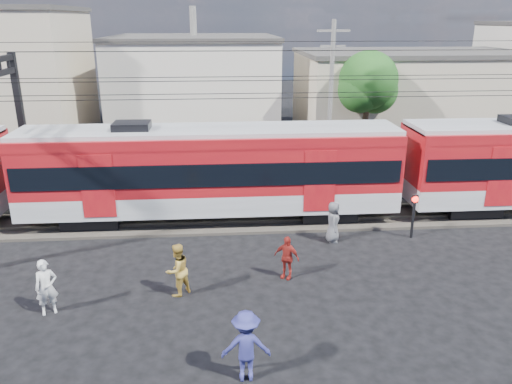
% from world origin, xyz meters
% --- Properties ---
extents(ground, '(120.00, 120.00, 0.00)m').
position_xyz_m(ground, '(0.00, 0.00, 0.00)').
color(ground, black).
rests_on(ground, ground).
extents(track_bed, '(70.00, 3.40, 0.12)m').
position_xyz_m(track_bed, '(0.00, 8.00, 0.06)').
color(track_bed, '#2D2823').
rests_on(track_bed, ground).
extents(rail_near, '(70.00, 0.12, 0.12)m').
position_xyz_m(rail_near, '(0.00, 7.25, 0.18)').
color(rail_near, '#59544C').
rests_on(rail_near, track_bed).
extents(rail_far, '(70.00, 0.12, 0.12)m').
position_xyz_m(rail_far, '(0.00, 8.75, 0.18)').
color(rail_far, '#59544C').
rests_on(rail_far, track_bed).
extents(commuter_train, '(50.30, 3.08, 4.17)m').
position_xyz_m(commuter_train, '(-0.47, 8.00, 2.40)').
color(commuter_train, black).
rests_on(commuter_train, ground).
extents(catenary, '(70.00, 9.30, 7.52)m').
position_xyz_m(catenary, '(-8.65, 8.00, 5.14)').
color(catenary, black).
rests_on(catenary, ground).
extents(building_midwest, '(12.24, 12.24, 7.30)m').
position_xyz_m(building_midwest, '(-2.00, 27.00, 3.66)').
color(building_midwest, beige).
rests_on(building_midwest, ground).
extents(building_mideast, '(16.32, 10.20, 6.30)m').
position_xyz_m(building_mideast, '(14.00, 24.00, 3.16)').
color(building_mideast, tan).
rests_on(building_mideast, ground).
extents(utility_pole_mid, '(1.80, 0.24, 8.50)m').
position_xyz_m(utility_pole_mid, '(6.00, 15.00, 4.53)').
color(utility_pole_mid, slate).
rests_on(utility_pole_mid, ground).
extents(tree_near, '(3.82, 3.64, 6.72)m').
position_xyz_m(tree_near, '(9.19, 18.09, 4.66)').
color(tree_near, '#382619').
rests_on(tree_near, ground).
extents(pedestrian_a, '(0.76, 0.65, 1.77)m').
position_xyz_m(pedestrian_a, '(-5.58, 0.94, 0.88)').
color(pedestrian_a, silver).
rests_on(pedestrian_a, ground).
extents(pedestrian_b, '(1.09, 1.08, 1.78)m').
position_xyz_m(pedestrian_b, '(-1.73, 1.73, 0.89)').
color(pedestrian_b, '#B79239').
rests_on(pedestrian_b, ground).
extents(pedestrian_c, '(1.23, 0.72, 1.89)m').
position_xyz_m(pedestrian_c, '(0.24, -2.44, 0.95)').
color(pedestrian_c, navy).
rests_on(pedestrian_c, ground).
extents(pedestrian_d, '(0.98, 0.79, 1.55)m').
position_xyz_m(pedestrian_d, '(1.92, 2.58, 0.78)').
color(pedestrian_d, maroon).
rests_on(pedestrian_d, ground).
extents(pedestrian_e, '(0.67, 0.90, 1.68)m').
position_xyz_m(pedestrian_e, '(4.18, 5.42, 0.84)').
color(pedestrian_e, '#4C4D52').
rests_on(pedestrian_e, ground).
extents(crossing_signal, '(0.27, 0.27, 1.85)m').
position_xyz_m(crossing_signal, '(7.49, 5.51, 1.28)').
color(crossing_signal, black).
rests_on(crossing_signal, ground).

